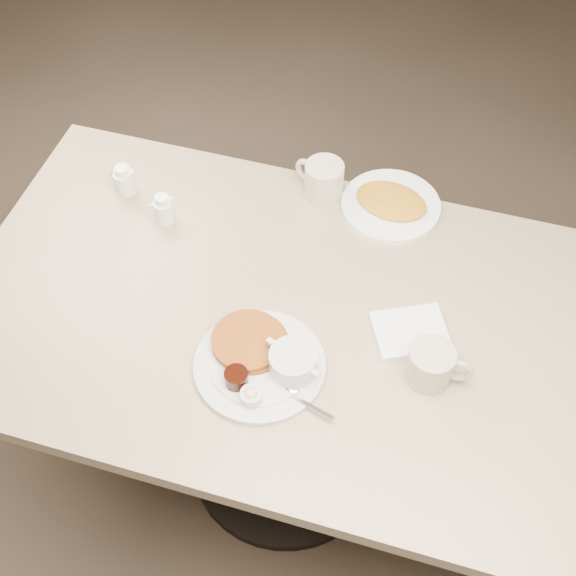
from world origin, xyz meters
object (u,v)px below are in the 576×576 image
(coffee_mug_near, at_px, (432,365))
(hash_plate, at_px, (391,204))
(creamer_right, at_px, (124,180))
(main_plate, at_px, (264,361))
(creamer_left, at_px, (163,209))
(coffee_mug_far, at_px, (323,180))
(diner_table, at_px, (286,355))

(coffee_mug_near, bearing_deg, hash_plate, 111.57)
(hash_plate, bearing_deg, creamer_right, -168.57)
(main_plate, relative_size, creamer_left, 4.68)
(coffee_mug_far, distance_m, hash_plate, 0.18)
(coffee_mug_near, relative_size, creamer_right, 1.77)
(coffee_mug_far, bearing_deg, creamer_right, -164.93)
(creamer_left, relative_size, hash_plate, 0.27)
(main_plate, distance_m, hash_plate, 0.56)
(diner_table, xyz_separation_m, hash_plate, (0.16, 0.39, 0.18))
(main_plate, height_order, creamer_left, creamer_left)
(diner_table, xyz_separation_m, coffee_mug_far, (-0.02, 0.39, 0.22))
(creamer_right, bearing_deg, main_plate, -38.96)
(creamer_right, xyz_separation_m, hash_plate, (0.66, 0.13, -0.02))
(diner_table, bearing_deg, creamer_left, 152.65)
(diner_table, bearing_deg, main_plate, -91.42)
(coffee_mug_far, bearing_deg, main_plate, -88.40)
(main_plate, distance_m, coffee_mug_far, 0.53)
(main_plate, relative_size, coffee_mug_far, 2.50)
(coffee_mug_far, relative_size, hash_plate, 0.51)
(main_plate, bearing_deg, diner_table, 88.58)
(creamer_right, bearing_deg, hash_plate, 11.43)
(main_plate, relative_size, hash_plate, 1.28)
(diner_table, xyz_separation_m, creamer_right, (-0.50, 0.26, 0.21))
(diner_table, distance_m, hash_plate, 0.46)
(coffee_mug_near, distance_m, creamer_left, 0.76)
(coffee_mug_near, bearing_deg, diner_table, 168.25)
(main_plate, xyz_separation_m, coffee_mug_near, (0.34, 0.08, 0.02))
(main_plate, distance_m, coffee_mug_near, 0.35)
(coffee_mug_near, distance_m, creamer_right, 0.90)
(diner_table, height_order, coffee_mug_far, coffee_mug_far)
(diner_table, bearing_deg, creamer_right, 152.95)
(diner_table, xyz_separation_m, main_plate, (-0.00, -0.15, 0.19))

